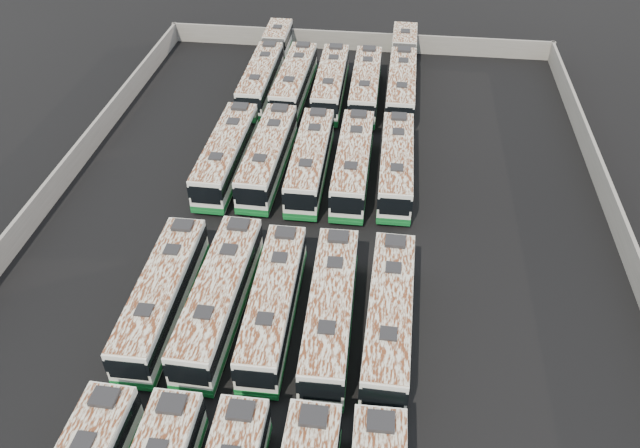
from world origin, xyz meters
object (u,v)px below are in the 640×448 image
Objects in this scene: bus_midfront_left at (220,297)px; bus_midfront_center at (274,303)px; bus_midback_left at (268,156)px; bus_midfront_far_left at (163,295)px; bus_back_center at (331,83)px; bus_midfront_far_right at (389,316)px; bus_midback_far_right at (396,165)px; bus_midfront_right at (331,311)px; bus_midback_right at (353,163)px; bus_back_far_right at (402,72)px; bus_midback_center at (310,160)px; bus_back_far_left at (267,65)px; bus_back_right at (365,85)px; bus_back_left at (294,81)px; bus_midback_far_left at (226,154)px.

bus_midfront_center is at bearing 0.85° from bus_midfront_left.
bus_midfront_far_left is at bearing -100.75° from bus_midback_left.
bus_back_center is (3.78, 14.29, -0.02)m from bus_midback_left.
bus_midfront_far_right reaches higher than bus_midback_far_right.
bus_midfront_far_left is at bearing 178.91° from bus_midfront_right.
bus_midfront_left is 1.03× the size of bus_midback_far_right.
bus_midback_left is 10.91m from bus_midback_far_right.
bus_midfront_far_left is 0.97× the size of bus_midback_left.
bus_back_far_right is at bearing 78.26° from bus_midback_right.
bus_midfront_center is 0.97× the size of bus_midback_right.
bus_midback_center reaches higher than bus_back_far_left.
bus_back_right is (-3.56, 14.19, 0.02)m from bus_midback_far_right.
bus_midfront_center is 0.96× the size of bus_back_left.
bus_midback_far_right is (10.91, 0.07, -0.04)m from bus_midback_left.
bus_back_left is (0.02, 14.18, -0.00)m from bus_midback_left.
bus_back_far_right is at bearing 67.55° from bus_midback_center.
bus_back_left reaches higher than bus_back_right.
bus_midfront_right is at bearing -95.65° from bus_back_far_right.
bus_back_far_left is 1.52× the size of bus_back_right.
bus_midfront_right is at bearing -78.20° from bus_midback_center.
bus_back_right is (10.98, 31.38, 0.02)m from bus_midfront_far_left.
bus_midback_center is 0.99× the size of bus_midback_right.
bus_midback_far_right is at bearing -89.93° from bus_back_far_right.
bus_midfront_far_right is (7.38, -0.23, 0.06)m from bus_midfront_center.
bus_midfront_right is at bearing -3.99° from bus_midfront_center.
bus_back_left is (-0.05, 31.04, -0.01)m from bus_midfront_left.
bus_midback_far_left reaches higher than bus_midfront_center.
bus_back_far_left is (0.03, 17.92, -0.07)m from bus_midback_far_left.
bus_back_left is (-7.30, 31.29, 0.02)m from bus_midfront_right.
bus_midfront_far_right is (10.92, -0.27, -0.03)m from bus_midfront_left.
bus_midback_left is (-7.32, 17.10, 0.02)m from bus_midfront_right.
bus_midfront_far_right is 33.18m from bus_back_left.
bus_midback_right is at bearing 76.85° from bus_midfront_center.
bus_midback_far_left is 18.13m from bus_back_right.
bus_midback_far_left reaches higher than bus_back_center.
bus_midback_right reaches higher than bus_midback_center.
bus_midback_right is 20.88m from bus_back_far_left.
bus_midback_left is 1.01× the size of bus_midback_right.
bus_midfront_left is at bearing 3.57° from bus_midfront_far_left.
bus_midback_far_right is at bearing 49.39° from bus_midfront_far_left.
bus_back_far_right is at bearing 43.55° from bus_back_right.
bus_back_far_right is at bearing 59.55° from bus_midback_left.
bus_midfront_far_left is at bearing -95.34° from bus_back_left.
bus_midfront_left is at bearing 178.64° from bus_midfront_center.
bus_midback_center is at bearing 66.20° from bus_midfront_far_left.
bus_midfront_left is at bearing -123.06° from bus_midback_far_right.
bus_back_left is (-10.98, 31.31, 0.02)m from bus_midfront_far_right.
bus_midback_far_right is 17.72m from bus_back_far_right.
bus_midback_far_right is (3.58, 17.17, -0.02)m from bus_midfront_right.
bus_back_right is at bearing 89.72° from bus_midback_right.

